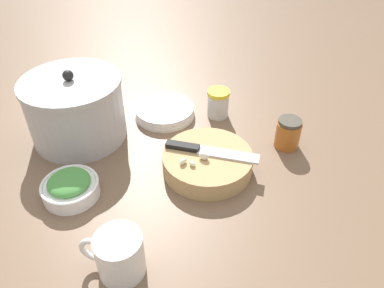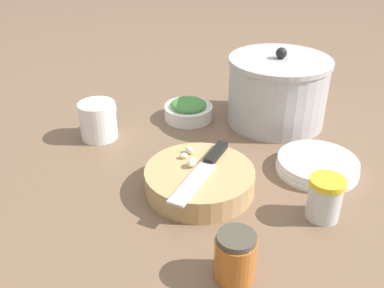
% 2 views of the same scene
% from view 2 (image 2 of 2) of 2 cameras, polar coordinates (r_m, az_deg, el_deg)
% --- Properties ---
extents(ground_plane, '(5.00, 5.00, 0.00)m').
position_cam_2_polar(ground_plane, '(0.97, 0.65, -2.69)').
color(ground_plane, brown).
extents(cutting_board, '(0.22, 0.22, 0.05)m').
position_cam_2_polar(cutting_board, '(0.88, 1.01, -4.80)').
color(cutting_board, tan).
rests_on(cutting_board, ground_plane).
extents(chef_knife, '(0.11, 0.23, 0.01)m').
position_cam_2_polar(chef_knife, '(0.87, 1.76, -3.12)').
color(chef_knife, black).
rests_on(chef_knife, cutting_board).
extents(garlic_cloves, '(0.06, 0.05, 0.02)m').
position_cam_2_polar(garlic_cloves, '(0.89, -0.32, -1.80)').
color(garlic_cloves, '#E0EAC3').
rests_on(garlic_cloves, cutting_board).
extents(herb_bowl, '(0.13, 0.13, 0.06)m').
position_cam_2_polar(herb_bowl, '(1.17, -0.49, 4.60)').
color(herb_bowl, white).
rests_on(herb_bowl, ground_plane).
extents(spice_jar, '(0.07, 0.07, 0.09)m').
position_cam_2_polar(spice_jar, '(0.83, 17.27, -6.89)').
color(spice_jar, silver).
rests_on(spice_jar, ground_plane).
extents(coffee_mug, '(0.09, 0.12, 0.09)m').
position_cam_2_polar(coffee_mug, '(1.09, -12.34, 3.14)').
color(coffee_mug, white).
rests_on(coffee_mug, ground_plane).
extents(plate_stack, '(0.18, 0.18, 0.03)m').
position_cam_2_polar(plate_stack, '(0.98, 16.36, -2.71)').
color(plate_stack, white).
rests_on(plate_stack, ground_plane).
extents(honey_jar, '(0.07, 0.07, 0.08)m').
position_cam_2_polar(honey_jar, '(0.69, 5.80, -14.69)').
color(honey_jar, '#B26023').
rests_on(honey_jar, ground_plane).
extents(stock_pot, '(0.26, 0.26, 0.20)m').
position_cam_2_polar(stock_pot, '(1.15, 11.31, 6.99)').
color(stock_pot, '#B2B2B7').
rests_on(stock_pot, ground_plane).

